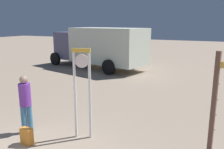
{
  "coord_description": "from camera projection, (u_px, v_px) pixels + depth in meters",
  "views": [
    {
      "loc": [
        3.73,
        -2.58,
        3.02
      ],
      "look_at": [
        0.22,
        4.86,
        1.2
      ],
      "focal_mm": 37.51,
      "sensor_mm": 36.0,
      "label": 1
    }
  ],
  "objects": [
    {
      "name": "person_near_clock",
      "position": [
        25.0,
        101.0,
        6.4
      ],
      "size": [
        0.31,
        0.31,
        1.64
      ],
      "color": "teal",
      "rests_on": "ground_plane"
    },
    {
      "name": "box_truck_near",
      "position": [
        99.0,
        46.0,
        15.71
      ],
      "size": [
        7.43,
        4.1,
        2.71
      ],
      "color": "silver",
      "rests_on": "ground_plane"
    },
    {
      "name": "backpack",
      "position": [
        27.0,
        136.0,
        5.91
      ],
      "size": [
        0.31,
        0.2,
        0.44
      ],
      "color": "orange",
      "rests_on": "ground_plane"
    },
    {
      "name": "standing_clock",
      "position": [
        82.0,
        85.0,
        6.03
      ],
      "size": [
        0.47,
        0.24,
        2.4
      ],
      "color": "white",
      "rests_on": "ground_plane"
    }
  ]
}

